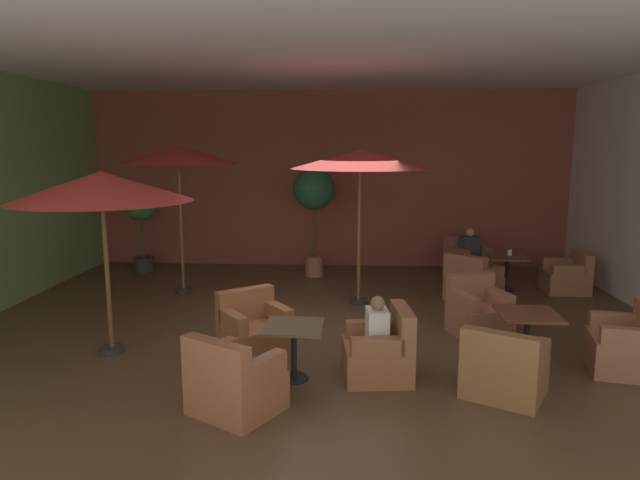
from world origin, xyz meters
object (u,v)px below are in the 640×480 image
(armchair_front_right_east, at_px, (254,331))
(iced_drink_cup, at_px, (510,253))
(patio_umbrella_center_beige, at_px, (102,187))
(patio_umbrella_near_wall, at_px, (178,156))
(cafe_table_front_left, at_px, (506,264))
(armchair_mid_center_east, at_px, (504,370))
(patron_blue_shirt, at_px, (470,245))
(cafe_table_mid_center, at_px, (527,324))
(armchair_front_left_east, at_px, (472,284))
(armchair_front_left_south, at_px, (567,277))
(patio_umbrella_tall_red, at_px, (360,160))
(armchair_front_right_north, at_px, (381,352))
(armchair_front_right_south, at_px, (234,384))
(potted_tree_left_corner, at_px, (314,196))
(patron_by_window, at_px, (377,325))
(armchair_mid_center_south, at_px, (624,347))
(armchair_mid_center_north, at_px, (478,313))
(cafe_table_front_right, at_px, (294,337))
(potted_tree_mid_left, at_px, (141,215))
(armchair_front_left_north, at_px, (468,262))

(armchair_front_right_east, relative_size, iced_drink_cup, 10.01)
(patio_umbrella_center_beige, bearing_deg, patio_umbrella_near_wall, 89.09)
(cafe_table_front_left, bearing_deg, patio_umbrella_center_beige, -149.82)
(armchair_mid_center_east, relative_size, patron_blue_shirt, 1.78)
(cafe_table_mid_center, bearing_deg, armchair_front_left_east, 91.39)
(armchair_front_left_south, bearing_deg, patio_umbrella_tall_red, -165.63)
(armchair_front_right_north, height_order, patio_umbrella_center_beige, patio_umbrella_center_beige)
(armchair_front_left_east, xyz_separation_m, armchair_front_right_north, (-1.80, -3.40, -0.01))
(armchair_front_left_east, relative_size, armchair_front_left_south, 1.39)
(armchair_front_right_south, distance_m, patron_blue_shirt, 7.19)
(armchair_front_right_east, relative_size, patron_blue_shirt, 1.84)
(potted_tree_left_corner, bearing_deg, patron_by_window, -78.33)
(armchair_mid_center_south, relative_size, patio_umbrella_near_wall, 0.32)
(armchair_front_left_south, height_order, armchair_front_right_north, armchair_front_right_north)
(patron_by_window, bearing_deg, armchair_mid_center_north, 46.02)
(armchair_front_right_east, bearing_deg, armchair_front_right_south, -87.27)
(cafe_table_front_right, bearing_deg, cafe_table_mid_center, 12.58)
(armchair_front_left_south, xyz_separation_m, armchair_front_right_east, (-5.39, -3.45, 0.02))
(armchair_mid_center_east, height_order, patron_blue_shirt, patron_blue_shirt)
(cafe_table_mid_center, relative_size, patron_by_window, 1.26)
(patio_umbrella_tall_red, xyz_separation_m, potted_tree_mid_left, (-4.69, 2.29, -1.25))
(armchair_front_right_north, bearing_deg, patron_blue_shirt, 67.87)
(armchair_front_left_east, bearing_deg, cafe_table_front_right, -128.93)
(patron_blue_shirt, bearing_deg, armchair_front_right_south, -120.77)
(cafe_table_front_right, relative_size, patio_umbrella_center_beige, 0.29)
(armchair_front_left_north, relative_size, armchair_front_right_east, 0.93)
(armchair_front_right_east, xyz_separation_m, potted_tree_mid_left, (-3.26, 4.73, 0.94))
(armchair_front_left_south, xyz_separation_m, iced_drink_cup, (-1.06, 0.12, 0.43))
(armchair_front_left_north, height_order, armchair_front_right_north, armchair_front_left_north)
(armchair_front_right_east, height_order, patron_by_window, patron_by_window)
(armchair_mid_center_north, distance_m, potted_tree_left_corner, 4.68)
(patio_umbrella_center_beige, distance_m, patron_blue_shirt, 7.43)
(armchair_front_right_south, relative_size, patron_by_window, 1.80)
(patio_umbrella_center_beige, xyz_separation_m, iced_drink_cup, (6.24, 3.66, -1.49))
(armchair_mid_center_east, bearing_deg, armchair_front_right_east, 158.65)
(armchair_front_right_east, bearing_deg, patio_umbrella_tall_red, 59.59)
(armchair_front_left_south, height_order, potted_tree_left_corner, potted_tree_left_corner)
(cafe_table_front_right, distance_m, armchair_front_right_south, 1.05)
(cafe_table_mid_center, xyz_separation_m, patron_blue_shirt, (0.23, 4.64, 0.19))
(cafe_table_mid_center, bearing_deg, potted_tree_left_corner, 122.67)
(cafe_table_front_right, xyz_separation_m, patio_umbrella_near_wall, (-2.48, 3.84, 2.03))
(armchair_front_right_north, xyz_separation_m, patio_umbrella_tall_red, (-0.22, 3.15, 2.19))
(iced_drink_cup, bearing_deg, cafe_table_front_right, -130.18)
(potted_tree_mid_left, relative_size, patron_blue_shirt, 2.99)
(armchair_front_right_east, bearing_deg, patio_umbrella_center_beige, -177.12)
(armchair_front_left_north, relative_size, potted_tree_mid_left, 0.57)
(armchair_front_left_south, xyz_separation_m, armchair_mid_center_east, (-2.41, -4.61, 0.02))
(armchair_front_left_south, height_order, armchair_front_right_east, armchair_front_right_east)
(armchair_front_right_south, distance_m, patio_umbrella_near_wall, 5.57)
(armchair_mid_center_east, relative_size, iced_drink_cup, 9.73)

